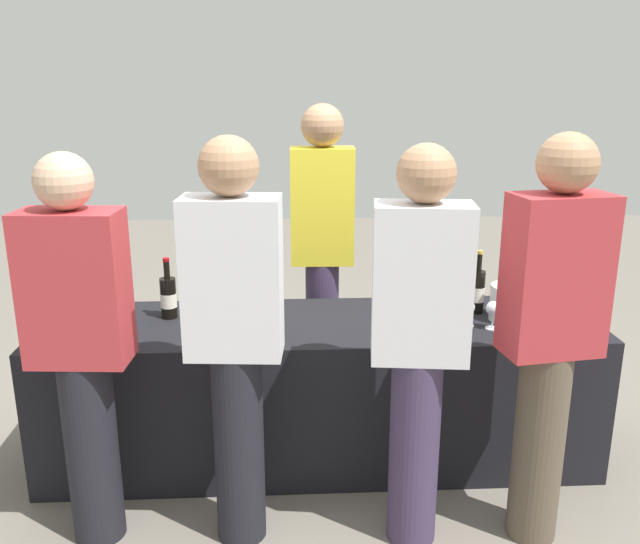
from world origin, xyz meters
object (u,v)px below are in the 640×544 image
Objects in this scene: wine_bottle_3 at (526,289)px; wine_glass_4 at (468,308)px; wine_glass_0 at (127,314)px; guest_3 at (550,329)px; wine_glass_2 at (401,307)px; ice_bucket at (511,303)px; guest_0 at (81,342)px; guest_2 at (419,337)px; wine_glass_1 at (260,314)px; guest_1 at (235,331)px; wine_bottle_1 at (414,289)px; server_pouring at (322,243)px; wine_glass_5 at (493,310)px; wine_bottle_0 at (168,297)px; wine_bottle_2 at (477,291)px; wine_glass_3 at (428,310)px.

wine_bottle_3 is 2.64× the size of wine_glass_4.
guest_3 is (1.75, -0.57, 0.11)m from wine_glass_0.
wine_glass_2 is 0.32m from wine_glass_4.
wine_glass_4 is 0.24m from ice_bucket.
wine_bottle_3 is at bearing 22.63° from guest_0.
guest_2 is at bearing -92.69° from wine_glass_2.
guest_1 reaches higher than wine_glass_1.
wine_glass_2 is at bearing 94.04° from guest_2.
server_pouring is at bearing 134.66° from wine_bottle_1.
wine_bottle_3 is at bearing 44.48° from wine_glass_5.
wine_glass_1 is (0.46, -0.28, 0.00)m from wine_bottle_0.
guest_1 is (0.53, -0.51, 0.10)m from wine_glass_0.
wine_bottle_0 is 0.53m from wine_glass_1.
wine_glass_4 is (0.98, 0.09, -0.02)m from wine_glass_1.
wine_bottle_1 is at bearing 87.05° from guest_2.
server_pouring reaches higher than guest_0.
wine_bottle_1 is 1.49× the size of ice_bucket.
guest_2 is (-0.69, -0.75, 0.06)m from wine_bottle_3.
wine_bottle_3 is 1.12m from server_pouring.
wine_bottle_0 is at bearing 179.86° from wine_bottle_2.
wine_glass_4 is 0.07× the size of server_pouring.
server_pouring is at bearing 145.98° from wine_bottle_2.
guest_2 is (0.71, -0.05, -0.02)m from guest_1.
wine_bottle_2 is 1.88m from guest_0.
guest_2 is at bearing 170.40° from guest_3.
guest_2 is at bearing -24.16° from wine_glass_0.
wine_glass_3 is 0.88m from server_pouring.
ice_bucket reaches higher than wine_glass_0.
ice_bucket is at bearing 146.95° from server_pouring.
server_pouring reaches higher than wine_glass_5.
wine_bottle_3 is at bearing -0.62° from wine_bottle_2.
guest_0 is at bearing -176.70° from guest_2.
wine_bottle_3 is at bearing 15.63° from wine_glass_2.
wine_bottle_1 is 2.30× the size of wine_glass_0.
wine_glass_5 is at bearing 137.92° from server_pouring.
server_pouring is (-0.75, 0.51, 0.13)m from wine_bottle_2.
ice_bucket reaches higher than wine_glass_1.
wine_glass_1 is 0.78m from wine_glass_3.
guest_3 is at bearing 124.82° from server_pouring.
wine_glass_2 is 0.13m from wine_glass_3.
server_pouring is at bearing 67.26° from wine_glass_1.
wine_bottle_2 is 0.18m from ice_bucket.
ice_bucket is at bearing 7.41° from wine_glass_1.
wine_glass_2 is at bearing 117.56° from server_pouring.
wine_bottle_3 is at bearing 54.04° from guest_2.
guest_2 reaches higher than wine_glass_3.
wine_glass_3 is (-0.54, -0.23, -0.02)m from wine_bottle_3.
wine_bottle_0 reaches higher than wine_glass_5.
guest_3 is at bearing 1.32° from guest_0.
wine_glass_2 is at bearing -164.37° from wine_bottle_3.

